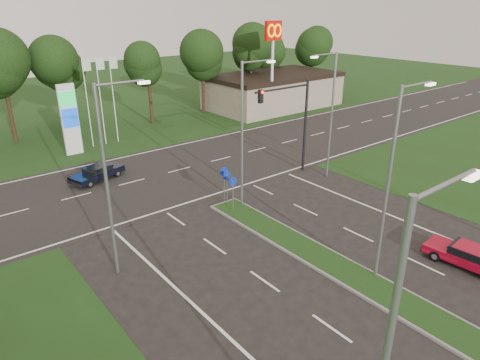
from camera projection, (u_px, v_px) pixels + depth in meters
verge_far at (47, 105)px, 55.10m from camera, size 160.00×50.00×0.02m
cross_road at (168, 173)px, 32.72m from camera, size 160.00×12.00×0.02m
median_kerb at (404, 304)px, 18.25m from camera, size 2.00×26.00×0.12m
commercial_building at (273, 91)px, 53.35m from camera, size 16.00×9.00×4.00m
streetlight_median_near at (392, 176)px, 18.37m from camera, size 2.53×0.22×9.00m
streetlight_median_far at (245, 128)px, 25.60m from camera, size 2.53×0.22×9.00m
streetlight_left_far at (110, 173)px, 18.77m from camera, size 2.53×0.22×9.00m
streetlight_right_far at (330, 110)px, 30.11m from camera, size 2.53×0.22×9.00m
traffic_signal at (293, 114)px, 30.78m from camera, size 5.10×0.42×7.00m
median_signs at (228, 182)px, 26.58m from camera, size 1.16×1.76×2.38m
gas_pylon at (72, 117)px, 35.85m from camera, size 5.80×1.26×8.00m
mcdonalds_sign at (273, 45)px, 45.86m from camera, size 2.20×0.47×10.40m
treeline_far at (83, 61)px, 41.69m from camera, size 6.00×6.00×9.90m
red_sedan at (468, 256)px, 20.85m from camera, size 1.92×4.02×1.07m
navy_sedan at (97, 173)px, 31.18m from camera, size 4.20×2.69×1.07m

